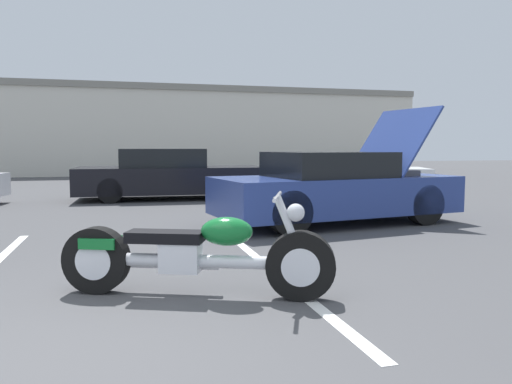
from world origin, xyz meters
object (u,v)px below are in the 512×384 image
motorcycle (195,255)px  parked_car_right_row (350,174)px  parked_car_mid_row (169,175)px  show_car_hood_open (337,188)px

motorcycle → parked_car_right_row: parked_car_right_row is taller
motorcycle → parked_car_mid_row: bearing=108.1°
show_car_hood_open → parked_car_right_row: size_ratio=0.91×
show_car_hood_open → parked_car_mid_row: (-2.50, 5.07, -0.01)m
parked_car_right_row → show_car_hood_open: bearing=-98.6°
motorcycle → parked_car_mid_row: parked_car_mid_row is taller
motorcycle → show_car_hood_open: size_ratio=0.53×
show_car_hood_open → parked_car_right_row: 7.00m
motorcycle → show_car_hood_open: (3.07, 3.71, 0.25)m
motorcycle → show_car_hood_open: bearing=72.2°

